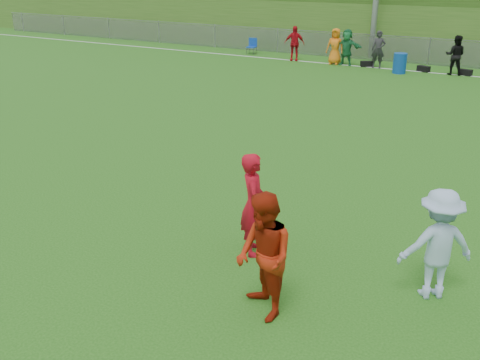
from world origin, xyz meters
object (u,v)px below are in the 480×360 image
Objects in this scene: player_red_center at (264,257)px; player_blue at (437,244)px; recycling_bin at (400,63)px; player_red_left at (253,204)px.

player_blue is at bearing 80.04° from player_red_center.
player_red_center reaches higher than recycling_bin.
player_red_left is at bearing 163.09° from player_red_center.
recycling_bin is (-4.49, 17.10, -0.41)m from player_blue.
recycling_bin is (-2.50, 18.71, -0.47)m from player_red_center.
player_red_left reaches higher than recycling_bin.
player_red_left is at bearing -84.77° from recycling_bin.
player_red_center is at bearing -178.95° from player_red_left.
player_red_center is 2.55m from player_blue.
recycling_bin is (-1.58, 17.23, -0.45)m from player_red_left.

